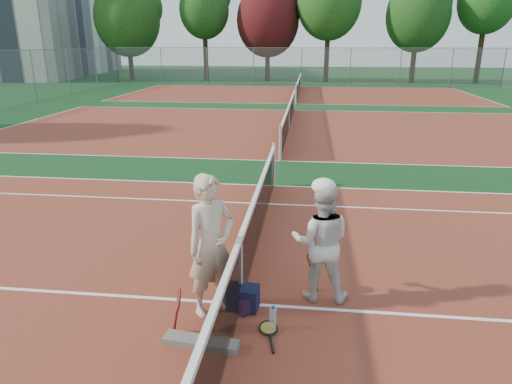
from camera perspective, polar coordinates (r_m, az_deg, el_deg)
ground at (r=6.48m, az=-1.89°, el=-13.82°), size 130.00×130.00×0.00m
court_main at (r=6.48m, az=-1.89°, el=-13.80°), size 23.77×10.97×0.01m
court_far_a at (r=19.26m, az=4.13°, el=7.90°), size 23.77×10.97×0.01m
court_far_b at (r=32.62m, az=5.31°, el=12.11°), size 23.77×10.97×0.01m
net_main at (r=6.23m, az=-1.94°, el=-9.84°), size 0.10×10.98×1.02m
net_far_a at (r=19.17m, az=4.16°, el=9.39°), size 0.10×10.98×1.02m
net_far_b at (r=32.57m, az=5.34°, el=12.99°), size 0.10×10.98×1.02m
fence_back at (r=39.49m, az=5.69°, el=15.33°), size 32.00×0.06×3.00m
apartment_block at (r=57.38m, az=-25.21°, el=20.69°), size 12.96×23.18×15.00m
player_a at (r=5.93m, az=-5.61°, el=-6.67°), size 0.81×0.81×1.90m
player_b at (r=6.32m, az=8.12°, el=-6.21°), size 0.84×0.67×1.69m
racket_red at (r=5.85m, az=-9.56°, el=-14.51°), size 0.22×0.30×0.60m
racket_black_held at (r=6.66m, az=6.77°, el=-10.09°), size 0.25×0.31×0.59m
racket_spare at (r=5.96m, az=1.55°, el=-16.67°), size 0.40×0.65×0.06m
sports_bag_navy at (r=6.31m, az=-1.64°, el=-13.06°), size 0.43×0.32×0.33m
sports_bag_purple at (r=6.28m, az=-1.69°, el=-13.74°), size 0.33×0.34×0.23m
net_cover_canvas at (r=5.73m, az=-6.90°, el=-18.18°), size 0.93×0.32×0.10m
water_bottle at (r=5.91m, az=2.13°, el=-15.62°), size 0.09×0.09×0.30m
tree_back_0 at (r=46.36m, az=-15.80°, el=20.14°), size 5.97×5.97×8.95m
tree_back_1 at (r=44.31m, az=-6.49°, el=21.67°), size 4.46×4.46×8.78m
tree_back_maroon at (r=43.79m, az=1.48°, el=20.65°), size 5.62×5.62×8.53m
tree_back_3 at (r=43.08m, az=9.14°, el=22.37°), size 5.59×5.59×9.95m
tree_back_4 at (r=43.35m, az=19.59°, el=20.10°), size 5.31×5.31×8.66m
tree_back_5 at (r=45.53m, az=26.95°, el=20.53°), size 4.73×4.73×9.47m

